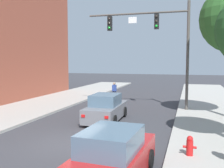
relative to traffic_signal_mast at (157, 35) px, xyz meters
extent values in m
plane|color=#38383D|center=(-2.50, -8.93, -5.38)|extent=(120.00, 120.00, 0.00)
cylinder|color=#514C47|center=(2.10, 0.01, -1.48)|extent=(0.20, 0.20, 7.50)
cylinder|color=#514C47|center=(-1.51, 0.01, 1.57)|extent=(7.21, 0.14, 0.14)
cube|color=black|center=(-0.07, 0.01, 0.95)|extent=(0.32, 0.28, 1.05)
sphere|color=#2D2823|center=(-0.07, -0.14, 1.28)|extent=(0.18, 0.18, 0.18)
sphere|color=#2D2823|center=(-0.07, -0.14, 0.95)|extent=(0.18, 0.18, 0.18)
sphere|color=green|center=(-0.07, -0.14, 0.62)|extent=(0.18, 0.18, 0.18)
cube|color=black|center=(-3.53, 0.01, 0.95)|extent=(0.32, 0.28, 1.05)
sphere|color=#2D2823|center=(-3.53, -0.14, 1.28)|extent=(0.18, 0.18, 0.18)
sphere|color=#2D2823|center=(-3.53, -0.14, 0.95)|extent=(0.18, 0.18, 0.18)
sphere|color=green|center=(-3.53, -0.14, 0.62)|extent=(0.18, 0.18, 0.18)
cube|color=white|center=(-1.80, -0.01, 1.12)|extent=(0.60, 0.03, 0.44)
cube|color=slate|center=(-2.45, -4.21, -4.82)|extent=(1.81, 4.24, 0.80)
cube|color=slate|center=(-2.45, -4.36, -4.10)|extent=(1.55, 2.04, 0.64)
cylinder|color=black|center=(-3.29, -2.93, -5.06)|extent=(0.24, 0.65, 0.64)
cylinder|color=black|center=(-1.68, -2.89, -5.06)|extent=(0.24, 0.65, 0.64)
cylinder|color=black|center=(-3.23, -5.53, -5.06)|extent=(0.24, 0.65, 0.64)
cylinder|color=black|center=(-1.61, -5.49, -5.06)|extent=(0.24, 0.65, 0.64)
cube|color=red|center=(-3.04, -6.34, -4.70)|extent=(0.20, 0.05, 0.14)
cube|color=red|center=(-1.76, -6.31, -4.70)|extent=(0.20, 0.05, 0.14)
cube|color=#B21E1E|center=(0.16, -11.64, -4.82)|extent=(1.94, 4.29, 0.80)
cube|color=slate|center=(0.15, -11.79, -4.10)|extent=(1.61, 2.08, 0.64)
cylinder|color=black|center=(-0.57, -10.30, -5.06)|extent=(0.26, 0.65, 0.64)
cylinder|color=black|center=(1.04, -10.39, -5.06)|extent=(0.26, 0.65, 0.64)
cylinder|color=#232847|center=(-4.30, 3.58, -4.95)|extent=(0.14, 0.14, 0.85)
cylinder|color=#232847|center=(-4.12, 3.58, -4.95)|extent=(0.14, 0.14, 0.85)
cube|color=#2D4799|center=(-4.21, 3.58, -4.25)|extent=(0.36, 0.22, 0.56)
sphere|color=tan|center=(-4.21, 3.58, -3.85)|extent=(0.22, 0.22, 0.22)
cylinder|color=red|center=(2.33, -9.18, -4.95)|extent=(0.24, 0.24, 0.55)
sphere|color=red|center=(2.33, -9.18, -4.62)|extent=(0.22, 0.22, 0.22)
cylinder|color=red|center=(2.15, -9.18, -4.92)|extent=(0.12, 0.09, 0.09)
cylinder|color=red|center=(2.51, -9.18, -4.92)|extent=(0.12, 0.09, 0.09)
camera|label=1|loc=(2.26, -18.73, -1.82)|focal=41.64mm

